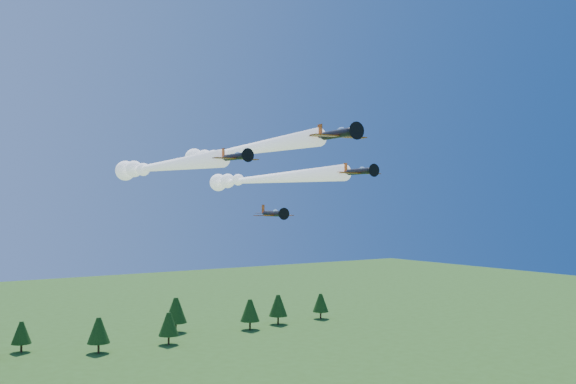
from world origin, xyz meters
TOP-DOWN VIEW (x-y plane):
  - plane_lead at (1.41, 20.67)m, footprint 8.95×54.04m
  - plane_left at (-9.81, 27.44)m, footprint 6.57×45.85m
  - plane_right at (11.38, 29.27)m, footprint 8.10×55.29m
  - plane_slot at (1.13, 8.79)m, footprint 6.55×7.11m
  - treeline at (-9.69, 109.95)m, footprint 180.38×22.03m

SIDE VIEW (x-z plane):
  - treeline at x=-9.69m, z-range 0.73..12.49m
  - plane_slot at x=1.13m, z-range 38.12..40.42m
  - plane_right at x=11.38m, z-range 43.69..47.39m
  - plane_left at x=-9.81m, z-range 45.20..48.90m
  - plane_lead at x=1.41m, z-range 47.87..51.57m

